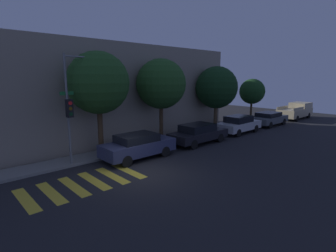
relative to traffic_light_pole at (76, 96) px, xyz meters
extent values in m
plane|color=black|center=(1.55, -3.37, -3.64)|extent=(60.00, 60.00, 0.00)
cube|color=slate|center=(1.55, 0.64, -3.57)|extent=(26.00, 1.62, 0.14)
cube|color=gray|center=(1.55, 4.85, -0.22)|extent=(26.00, 6.00, 6.85)
cube|color=gold|center=(-3.33, -2.57, -3.64)|extent=(0.45, 2.60, 0.00)
cube|color=gold|center=(-2.40, -2.57, -3.64)|extent=(0.45, 2.60, 0.00)
cube|color=gold|center=(-1.47, -2.57, -3.64)|extent=(0.45, 2.60, 0.00)
cube|color=gold|center=(-0.54, -2.57, -3.64)|extent=(0.45, 2.60, 0.00)
cube|color=gold|center=(0.39, -2.57, -3.64)|extent=(0.45, 2.60, 0.00)
cube|color=gold|center=(1.31, -2.57, -3.64)|extent=(0.45, 2.60, 0.00)
cylinder|color=slate|center=(-0.45, 0.08, -0.77)|extent=(0.12, 0.12, 5.74)
cube|color=black|center=(-0.45, -0.13, -0.59)|extent=(0.30, 0.30, 0.90)
cylinder|color=red|center=(-0.45, -0.29, -0.32)|extent=(0.18, 0.02, 0.18)
cylinder|color=#593D0A|center=(-0.45, -0.29, -0.59)|extent=(0.18, 0.02, 0.18)
cylinder|color=#0C3819|center=(-0.45, -0.29, -0.86)|extent=(0.18, 0.02, 0.18)
cube|color=#19662D|center=(-0.45, 0.08, 0.15)|extent=(0.70, 0.02, 0.18)
cylinder|color=slate|center=(0.51, 0.08, 1.95)|extent=(1.91, 0.08, 0.08)
sphere|color=#F9E5B2|center=(1.46, 0.08, 1.85)|extent=(0.36, 0.36, 0.36)
cube|color=#2D3351|center=(2.91, -1.27, -2.99)|extent=(4.31, 1.71, 0.69)
cube|color=black|center=(2.80, -1.27, -2.43)|extent=(2.24, 1.51, 0.43)
cylinder|color=black|center=(4.24, -0.51, -3.33)|extent=(0.62, 0.22, 0.62)
cylinder|color=black|center=(4.24, -2.04, -3.33)|extent=(0.62, 0.22, 0.62)
cylinder|color=black|center=(1.57, -0.51, -3.33)|extent=(0.62, 0.22, 0.62)
cylinder|color=black|center=(1.57, -2.04, -3.33)|extent=(0.62, 0.22, 0.62)
cube|color=black|center=(8.09, -1.27, -3.05)|extent=(4.53, 1.79, 0.57)
cube|color=black|center=(7.97, -1.27, -2.52)|extent=(2.36, 1.58, 0.50)
cylinder|color=black|center=(9.49, -0.47, -3.33)|extent=(0.62, 0.22, 0.62)
cylinder|color=black|center=(9.49, -2.08, -3.33)|extent=(0.62, 0.22, 0.62)
cylinder|color=black|center=(6.68, -0.47, -3.33)|extent=(0.62, 0.22, 0.62)
cylinder|color=black|center=(6.68, -2.08, -3.33)|extent=(0.62, 0.22, 0.62)
cube|color=#B7BABF|center=(13.19, -1.27, -3.02)|extent=(4.24, 1.72, 0.63)
cube|color=black|center=(13.09, -1.27, -2.45)|extent=(2.21, 1.51, 0.52)
cylinder|color=black|center=(14.51, -0.50, -3.33)|extent=(0.62, 0.22, 0.62)
cylinder|color=black|center=(14.51, -2.04, -3.33)|extent=(0.62, 0.22, 0.62)
cylinder|color=black|center=(11.88, -0.50, -3.33)|extent=(0.62, 0.22, 0.62)
cylinder|color=black|center=(11.88, -2.04, -3.33)|extent=(0.62, 0.22, 0.62)
cube|color=#4C5156|center=(18.33, -1.27, -3.05)|extent=(4.44, 1.84, 0.57)
cube|color=black|center=(18.22, -1.27, -2.56)|extent=(2.31, 1.62, 0.40)
cylinder|color=black|center=(19.71, -0.44, -3.33)|extent=(0.62, 0.22, 0.62)
cylinder|color=black|center=(19.71, -2.10, -3.33)|extent=(0.62, 0.22, 0.62)
cylinder|color=black|center=(16.96, -0.44, -3.33)|extent=(0.62, 0.22, 0.62)
cylinder|color=black|center=(16.96, -2.10, -3.33)|extent=(0.62, 0.22, 0.62)
cube|color=tan|center=(24.36, -1.27, -2.91)|extent=(5.21, 1.94, 0.85)
cube|color=tan|center=(25.80, -1.27, -2.20)|extent=(2.35, 1.78, 0.58)
cube|color=tan|center=(23.06, -0.42, -2.35)|extent=(2.61, 0.08, 0.28)
cube|color=tan|center=(23.06, -2.12, -2.35)|extent=(2.61, 0.08, 0.28)
cylinder|color=black|center=(25.98, -0.39, -3.33)|extent=(0.62, 0.22, 0.62)
cylinder|color=black|center=(25.98, -2.15, -3.33)|extent=(0.62, 0.22, 0.62)
cylinder|color=black|center=(22.75, -0.39, -3.33)|extent=(0.62, 0.22, 0.62)
cylinder|color=black|center=(22.75, -2.15, -3.33)|extent=(0.62, 0.22, 0.62)
cylinder|color=#42301E|center=(1.56, 0.57, -2.17)|extent=(0.30, 0.30, 2.96)
sphere|color=#234C1E|center=(1.56, 0.57, 0.63)|extent=(3.51, 3.51, 3.51)
cylinder|color=#42301E|center=(6.23, 0.57, -2.22)|extent=(0.27, 0.27, 2.86)
sphere|color=#234C1E|center=(6.23, 0.57, 0.49)|extent=(3.40, 3.40, 3.40)
cylinder|color=brown|center=(12.40, 0.57, -2.44)|extent=(0.32, 0.32, 2.41)
sphere|color=#143316|center=(12.40, 0.57, 0.09)|extent=(3.52, 3.52, 3.52)
cylinder|color=#4C3823|center=(18.18, 0.57, -2.51)|extent=(0.21, 0.21, 2.26)
sphere|color=#193D19|center=(18.18, 0.57, -0.45)|extent=(2.48, 2.48, 2.48)
camera|label=1|loc=(-5.59, -13.02, 0.94)|focal=28.00mm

